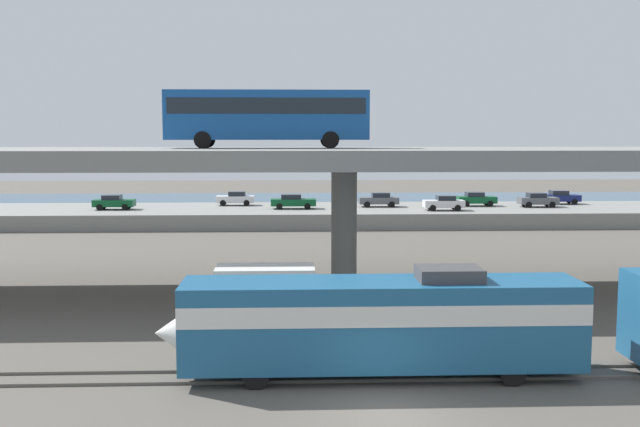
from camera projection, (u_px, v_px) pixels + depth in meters
name	position (u px, v px, depth m)	size (l,w,h in m)	color
ground_plane	(388.00, 414.00, 25.01)	(260.00, 260.00, 0.00)	#565149
rail_strip_near	(376.00, 381.00, 28.27)	(110.00, 0.12, 0.12)	#59544C
rail_strip_far	(372.00, 369.00, 29.67)	(110.00, 0.12, 0.12)	#59544C
train_locomotive	(362.00, 320.00, 28.74)	(16.03, 3.04, 4.18)	#1E5984
highway_overpass	(344.00, 161.00, 44.09)	(96.00, 12.37, 8.35)	gray
transit_bus_on_overpass	(267.00, 113.00, 45.32)	(12.00, 2.68, 3.40)	#14478C
service_truck_west	(284.00, 296.00, 35.62)	(6.80, 2.46, 3.04)	#515459
pier_parking_lot	(320.00, 215.00, 79.59)	(76.09, 13.70, 1.56)	gray
parked_car_0	(560.00, 197.00, 83.84)	(4.10, 1.86, 1.50)	navy
parked_car_1	(538.00, 200.00, 80.41)	(4.03, 1.93, 1.50)	#515459
parked_car_2	(476.00, 199.00, 81.54)	(4.10, 1.96, 1.50)	#0C4C26
parked_car_3	(379.00, 199.00, 80.66)	(4.19, 1.87, 1.50)	#515459
parked_car_4	(236.00, 198.00, 82.29)	(4.07, 1.83, 1.50)	silver
parked_car_5	(114.00, 202.00, 77.61)	(4.10, 1.94, 1.50)	#0C4C26
parked_car_6	(293.00, 201.00, 78.48)	(4.62, 1.93, 1.50)	#0C4C26
parked_car_7	(444.00, 203.00, 76.78)	(4.04, 1.90, 1.50)	silver
harbor_water	(313.00, 203.00, 102.53)	(140.00, 36.00, 0.01)	#2D5170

